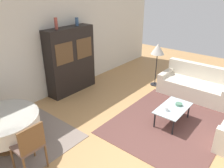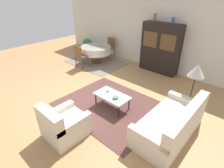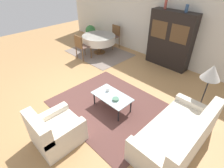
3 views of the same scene
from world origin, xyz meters
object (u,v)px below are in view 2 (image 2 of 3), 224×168
(coffee_table, at_px, (112,96))
(vase_tall, at_px, (155,18))
(display_cabinet, at_px, (160,48))
(cup, at_px, (108,90))
(couch, at_px, (171,124))
(vase_short, at_px, (173,21))
(dining_chair_near, at_px, (80,55))
(bowl, at_px, (115,98))
(floor_lamp, at_px, (197,72))
(dining_table, at_px, (96,50))
(dining_chair_far, at_px, (110,46))
(potted_plant, at_px, (87,44))
(armchair, at_px, (64,125))

(coffee_table, distance_m, vase_tall, 3.60)
(display_cabinet, height_order, cup, display_cabinet)
(couch, distance_m, display_cabinet, 3.67)
(vase_short, bearing_deg, dining_chair_near, -146.94)
(display_cabinet, relative_size, bowl, 12.28)
(bowl, relative_size, vase_tall, 0.53)
(vase_short, bearing_deg, coffee_table, -90.64)
(dining_chair_near, xyz_separation_m, floor_lamp, (4.50, 0.14, 0.59))
(bowl, bearing_deg, floor_lamp, 44.00)
(dining_table, height_order, dining_chair_far, dining_chair_far)
(dining_chair_near, bearing_deg, bowl, -22.64)
(bowl, xyz_separation_m, vase_tall, (-0.85, 3.16, 1.62))
(couch, relative_size, bowl, 12.44)
(couch, xyz_separation_m, display_cabinet, (-2.01, 3.00, 0.64))
(dining_table, distance_m, vase_short, 3.38)
(display_cabinet, xyz_separation_m, bowl, (0.48, -3.16, -0.52))
(vase_tall, xyz_separation_m, vase_short, (0.71, 0.00, -0.04))
(dining_chair_near, height_order, vase_short, vase_short)
(couch, height_order, dining_chair_far, dining_chair_far)
(coffee_table, xyz_separation_m, vase_tall, (-0.68, 3.10, 1.68))
(coffee_table, xyz_separation_m, potted_plant, (-4.37, 2.86, 0.06))
(dining_chair_near, bearing_deg, display_cabinet, 36.32)
(coffee_table, height_order, vase_short, vase_short)
(dining_chair_near, xyz_separation_m, dining_chair_far, (0.00, 1.77, 0.00))
(dining_table, relative_size, cup, 14.82)
(armchair, relative_size, display_cabinet, 0.47)
(dining_table, bearing_deg, bowl, -35.27)
(couch, bearing_deg, display_cabinet, 33.78)
(dining_chair_far, xyz_separation_m, floor_lamp, (4.50, -1.63, 0.59))
(floor_lamp, height_order, vase_tall, vase_tall)
(dining_chair_near, bearing_deg, couch, -13.65)
(armchair, bearing_deg, potted_plant, 134.37)
(floor_lamp, bearing_deg, bowl, -136.00)
(cup, height_order, vase_short, vase_short)
(dining_chair_near, distance_m, cup, 2.89)
(vase_tall, bearing_deg, vase_short, 0.00)
(vase_short, bearing_deg, display_cabinet, -179.84)
(potted_plant, bearing_deg, floor_lamp, -14.13)
(armchair, relative_size, potted_plant, 1.28)
(dining_chair_near, bearing_deg, coffee_table, -22.95)
(dining_chair_near, bearing_deg, vase_short, 33.06)
(bowl, bearing_deg, display_cabinet, 98.57)
(floor_lamp, distance_m, bowl, 2.15)
(display_cabinet, relative_size, floor_lamp, 1.40)
(couch, bearing_deg, vase_short, 29.14)
(dining_chair_near, distance_m, potted_plant, 2.23)
(dining_chair_near, relative_size, cup, 10.43)
(bowl, bearing_deg, dining_table, 144.73)
(potted_plant, bearing_deg, dining_chair_near, -47.72)
(dining_chair_far, height_order, vase_tall, vase_tall)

